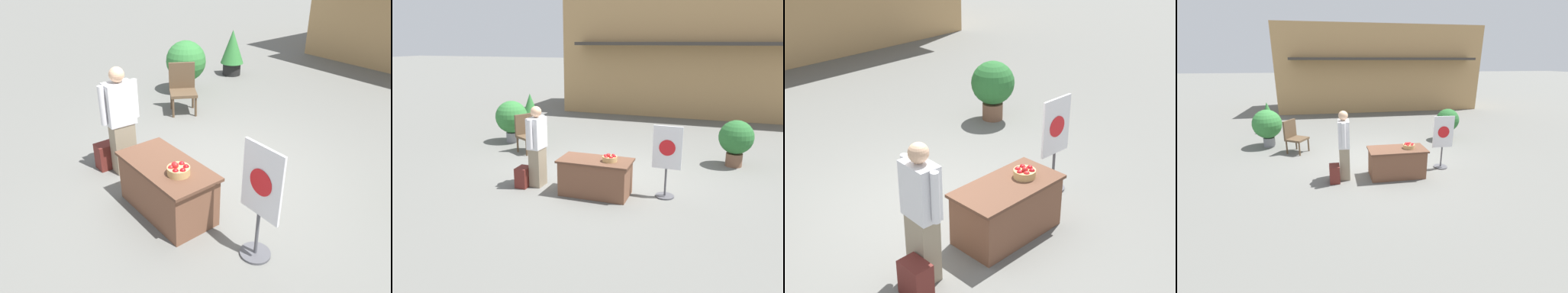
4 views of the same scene
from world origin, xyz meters
TOP-DOWN VIEW (x-y plane):
  - ground_plane at (0.00, 0.00)m, footprint 120.00×120.00m
  - storefront_building at (1.66, 9.27)m, footprint 11.26×4.84m
  - display_table at (0.25, -1.14)m, footprint 1.42×0.72m
  - apple_basket at (0.54, -1.16)m, footprint 0.28×0.28m
  - person_visitor at (-1.03, -1.07)m, footprint 0.28×0.61m
  - backpack at (-1.29, -1.24)m, footprint 0.24×0.34m
  - poster_board at (1.57, -0.83)m, footprint 0.55×0.36m
  - patio_chair at (-2.46, 1.13)m, footprint 0.75×0.75m
  - potted_plant_near_right at (-3.74, 3.76)m, footprint 0.63×0.63m
  - potted_plant_far_right at (-3.39, 1.92)m, footprint 0.95×0.95m
  - potted_plant_far_left at (2.86, 1.65)m, footprint 0.81×0.81m

SIDE VIEW (x-z plane):
  - ground_plane at x=0.00m, z-range 0.00..0.00m
  - backpack at x=-1.29m, z-range 0.00..0.42m
  - display_table at x=0.25m, z-range 0.00..0.72m
  - patio_chair at x=-2.46m, z-range 0.04..1.07m
  - potted_plant_near_right at x=-3.74m, z-range 0.05..1.27m
  - potted_plant_far_left at x=2.86m, z-range 0.11..1.24m
  - potted_plant_far_right at x=-3.39m, z-range 0.12..1.36m
  - poster_board at x=1.57m, z-range 0.06..1.47m
  - apple_basket at x=0.54m, z-range 0.70..0.86m
  - person_visitor at x=-1.03m, z-range 0.02..1.70m
  - storefront_building at x=1.66m, z-range 0.00..4.60m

